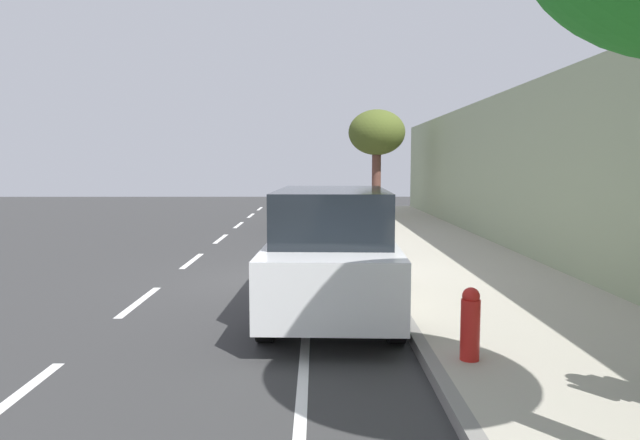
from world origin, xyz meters
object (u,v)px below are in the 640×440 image
at_px(parked_suv_white_second, 332,250).
at_px(parked_sedan_black_mid, 326,209).
at_px(bicycle_at_curb, 352,247).
at_px(fire_hydrant, 470,323).
at_px(cyclist_with_backpack, 362,222).
at_px(street_tree_far_end, 377,134).

xyz_separation_m(parked_suv_white_second, parked_sedan_black_mid, (0.10, 11.86, -0.27)).
bearing_deg(parked_suv_white_second, bicycle_at_curb, 82.62).
bearing_deg(parked_sedan_black_mid, fire_hydrant, -84.46).
xyz_separation_m(parked_suv_white_second, fire_hydrant, (1.51, -2.60, -0.45)).
bearing_deg(fire_hydrant, bicycle_at_curb, 97.00).
height_order(parked_sedan_black_mid, cyclist_with_backpack, cyclist_with_backpack).
bearing_deg(parked_sedan_black_mid, cyclist_with_backpack, -84.57).
relative_size(parked_sedan_black_mid, street_tree_far_end, 0.96).
bearing_deg(cyclist_with_backpack, street_tree_far_end, 82.45).
height_order(parked_suv_white_second, cyclist_with_backpack, parked_suv_white_second).
bearing_deg(street_tree_far_end, bicycle_at_curb, -98.88).
xyz_separation_m(parked_sedan_black_mid, bicycle_at_curb, (0.51, -7.16, -0.37)).
distance_m(cyclist_with_backpack, fire_hydrant, 6.92).
bearing_deg(parked_suv_white_second, cyclist_with_backpack, 79.08).
distance_m(bicycle_at_curb, cyclist_with_backpack, 0.82).
bearing_deg(parked_sedan_black_mid, parked_suv_white_second, -90.50).
height_order(parked_suv_white_second, street_tree_far_end, street_tree_far_end).
bearing_deg(parked_suv_white_second, street_tree_far_end, 81.56).
distance_m(bicycle_at_curb, fire_hydrant, 7.36).
height_order(cyclist_with_backpack, fire_hydrant, cyclist_with_backpack).
bearing_deg(bicycle_at_curb, cyclist_with_backpack, -63.45).
xyz_separation_m(street_tree_far_end, fire_hydrant, (-0.91, -18.84, -3.14)).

